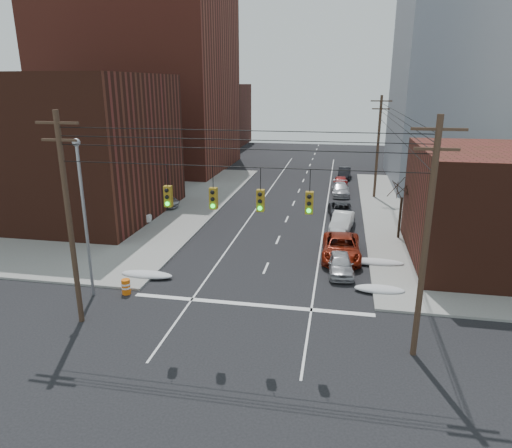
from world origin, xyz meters
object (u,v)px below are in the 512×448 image
at_px(parked_car_c, 341,211).
at_px(lot_car_c, 68,217).
at_px(parked_car_a, 340,264).
at_px(lot_car_b, 155,201).
at_px(parked_car_f, 344,173).
at_px(lot_car_a, 128,216).
at_px(construction_barrel, 126,287).
at_px(parked_car_d, 340,189).
at_px(parked_car_e, 341,183).
at_px(red_pickup, 341,248).
at_px(parked_car_b, 342,222).
at_px(lot_car_d, 119,205).

relative_size(parked_car_c, lot_car_c, 1.08).
distance_m(parked_car_a, lot_car_b, 22.72).
bearing_deg(parked_car_a, parked_car_f, 84.22).
xyz_separation_m(lot_car_a, construction_barrel, (6.19, -13.22, -0.35)).
xyz_separation_m(parked_car_d, parked_car_e, (0.00, 3.33, 0.05)).
xyz_separation_m(red_pickup, parked_car_b, (0.02, 6.75, -0.06)).
distance_m(parked_car_e, parked_car_f, 6.63).
xyz_separation_m(red_pickup, lot_car_d, (-21.58, 8.60, -0.05)).
height_order(red_pickup, lot_car_d, red_pickup).
height_order(parked_car_b, parked_car_c, parked_car_b).
bearing_deg(lot_car_b, parked_car_a, -127.43).
bearing_deg(lot_car_b, lot_car_d, 118.15).
bearing_deg(parked_car_c, parked_car_b, -94.02).
xyz_separation_m(red_pickup, parked_car_c, (-0.09, 10.63, -0.15)).
bearing_deg(parked_car_e, parked_car_c, -89.80).
bearing_deg(parked_car_b, lot_car_b, 176.65).
xyz_separation_m(parked_car_a, lot_car_a, (-18.82, 7.68, 0.14)).
distance_m(lot_car_b, lot_car_c, 8.62).
height_order(parked_car_a, parked_car_d, parked_car_a).
relative_size(parked_car_e, lot_car_d, 1.20).
relative_size(parked_car_b, lot_car_c, 1.04).
bearing_deg(parked_car_b, parked_car_d, 98.80).
bearing_deg(red_pickup, parked_car_c, 89.31).
relative_size(lot_car_a, construction_barrel, 4.43).
height_order(parked_car_b, parked_car_e, parked_car_b).
distance_m(parked_car_f, lot_car_b, 26.94).
height_order(parked_car_f, lot_car_c, parked_car_f).
height_order(parked_car_d, lot_car_b, lot_car_b).
relative_size(parked_car_d, lot_car_c, 1.08).
xyz_separation_m(parked_car_b, parked_car_f, (0.18, 22.95, -0.04)).
distance_m(lot_car_d, construction_barrel, 19.15).
distance_m(parked_car_a, lot_car_c, 24.78).
xyz_separation_m(lot_car_c, construction_barrel, (11.30, -12.00, -0.31)).
bearing_deg(parked_car_e, parked_car_f, 85.68).
relative_size(parked_car_b, lot_car_b, 0.94).
height_order(parked_car_a, parked_car_c, parked_car_a).
distance_m(parked_car_c, lot_car_d, 21.59).
bearing_deg(parked_car_b, parked_car_c, 99.25).
height_order(parked_car_f, lot_car_a, lot_car_a).
bearing_deg(parked_car_b, parked_car_a, -82.69).
relative_size(parked_car_d, lot_car_a, 1.15).
xyz_separation_m(parked_car_e, lot_car_d, (-21.34, -14.49, 0.03)).
relative_size(parked_car_c, lot_car_b, 0.97).
bearing_deg(parked_car_d, red_pickup, -92.69).
bearing_deg(lot_car_d, parked_car_b, -79.80).
height_order(parked_car_e, lot_car_b, lot_car_b).
distance_m(red_pickup, parked_car_c, 10.63).
bearing_deg(parked_car_f, red_pickup, -87.76).
bearing_deg(lot_car_a, parked_car_a, -131.69).
distance_m(parked_car_b, lot_car_d, 21.68).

